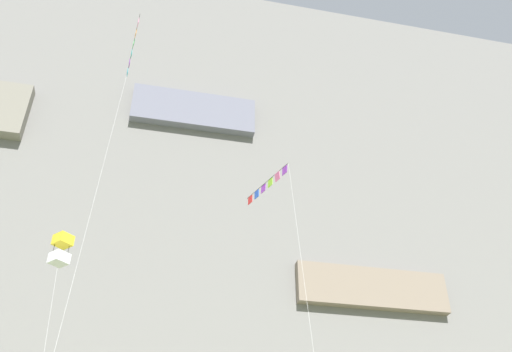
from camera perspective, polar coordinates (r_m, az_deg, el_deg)
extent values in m
cube|color=slate|center=(75.86, -7.95, -6.57)|extent=(180.00, 21.79, 77.04)
cube|color=slate|center=(74.15, -6.35, 6.32)|extent=(15.86, 2.36, 5.52)
cube|color=gray|center=(67.13, 11.50, -11.38)|extent=(17.89, 2.80, 4.76)
cube|color=yellow|center=(33.69, -18.98, -6.20)|extent=(1.24, 1.24, 0.62)
cube|color=white|center=(33.20, -19.34, -7.91)|extent=(1.24, 1.24, 0.62)
cylinder|color=black|center=(33.39, -18.49, -7.14)|extent=(0.03, 0.03, 1.66)
cylinder|color=black|center=(33.50, -19.83, -6.95)|extent=(0.03, 0.03, 1.66)
cylinder|color=black|center=(38.13, -12.36, 12.76)|extent=(0.68, 5.40, 0.02)
cube|color=#38B2D1|center=(39.56, -12.91, 10.20)|extent=(0.11, 0.41, 0.45)
cube|color=purple|center=(38.91, -12.71, 11.10)|extent=(0.11, 0.41, 0.45)
cube|color=teal|center=(38.27, -12.51, 12.03)|extent=(0.10, 0.40, 0.45)
cube|color=green|center=(37.64, -12.30, 12.99)|extent=(0.11, 0.41, 0.45)
cube|color=orange|center=(37.02, -12.08, 13.98)|extent=(0.10, 0.41, 0.45)
cube|color=pink|center=(36.42, -11.85, 15.00)|extent=(0.08, 0.40, 0.45)
cylinder|color=silver|center=(28.42, -17.45, -7.64)|extent=(0.68, 6.96, 30.83)
cylinder|color=black|center=(35.07, 1.10, -0.58)|extent=(1.64, 4.44, 0.03)
cube|color=purple|center=(33.57, 2.93, 0.59)|extent=(0.22, 0.47, 0.54)
cube|color=pink|center=(34.10, 2.18, -0.05)|extent=(0.24, 0.48, 0.54)
cube|color=#8CCC33|center=(34.64, 1.46, -0.68)|extent=(0.22, 0.47, 0.54)
cube|color=purple|center=(35.19, 0.75, -1.28)|extent=(0.24, 0.48, 0.54)
cube|color=blue|center=(35.74, 0.07, -1.86)|extent=(0.20, 0.46, 0.54)
cube|color=red|center=(36.31, -0.59, -2.43)|extent=(0.20, 0.47, 0.54)
cylinder|color=silver|center=(26.79, 5.77, -16.67)|extent=(0.58, 3.64, 22.88)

